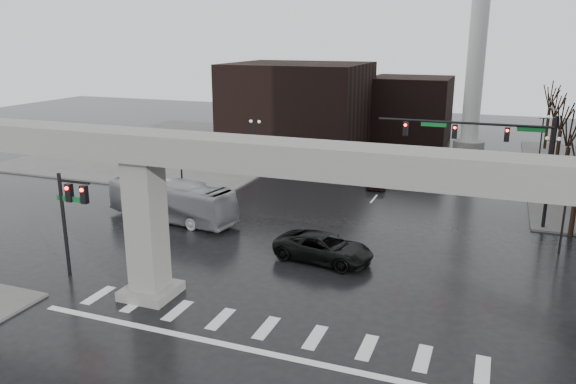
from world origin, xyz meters
name	(u,v)px	position (x,y,z in m)	size (l,w,h in m)	color
ground	(275,318)	(0.00, 0.00, 0.00)	(160.00, 160.00, 0.00)	black
sidewalk_nw	(189,147)	(-26.00, 36.00, 0.07)	(28.00, 36.00, 0.15)	#63615E
elevated_guideway	(300,183)	(1.26, 0.00, 6.88)	(48.00, 2.60, 8.70)	gray
building_far_left	(298,105)	(-14.00, 42.00, 5.00)	(16.00, 14.00, 10.00)	black
building_far_mid	(410,108)	(-2.00, 52.00, 4.00)	(10.00, 10.00, 8.00)	black
smokestack	(478,34)	(6.00, 46.00, 13.35)	(3.60, 3.60, 30.00)	silver
signal_mast_arm	(494,144)	(8.99, 18.80, 5.83)	(12.12, 0.43, 8.00)	black
signal_left_pole	(70,208)	(-12.25, 0.50, 4.07)	(2.30, 0.30, 6.00)	black
lamp_right_0	(566,201)	(13.50, 14.00, 3.47)	(1.22, 0.32, 5.11)	black
lamp_right_1	(551,156)	(13.50, 28.00, 3.47)	(1.22, 0.32, 5.11)	black
lamp_right_2	(542,131)	(13.50, 42.00, 3.47)	(1.22, 0.32, 5.11)	black
lamp_left_0	(181,165)	(-13.50, 14.00, 3.47)	(1.22, 0.32, 5.11)	black
lamp_left_1	(255,136)	(-13.50, 28.00, 3.47)	(1.22, 0.32, 5.11)	black
lamp_left_2	(302,118)	(-13.50, 42.00, 3.47)	(1.22, 0.32, 5.11)	black
tree_right_0	(576,196)	(14.53, 18.02, 2.79)	(1.09, 1.58, 7.50)	black
tree_right_1	(566,170)	(14.53, 26.02, 2.85)	(1.09, 1.61, 7.67)	black
tree_right_2	(558,150)	(14.53, 34.02, 2.91)	(1.10, 1.63, 7.85)	black
tree_right_3	(552,136)	(14.53, 42.02, 2.98)	(1.11, 1.66, 8.02)	black
tree_right_4	(548,124)	(14.53, 50.02, 3.04)	(1.12, 1.69, 8.19)	black
pickup_truck	(324,248)	(0.06, 7.72, 0.84)	(2.78, 6.03, 1.68)	black
city_bus	(171,201)	(-12.78, 11.25, 1.47)	(2.48, 10.58, 2.95)	#ADADB1
far_car	(377,178)	(-0.64, 26.06, 0.73)	(1.74, 4.31, 1.47)	black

